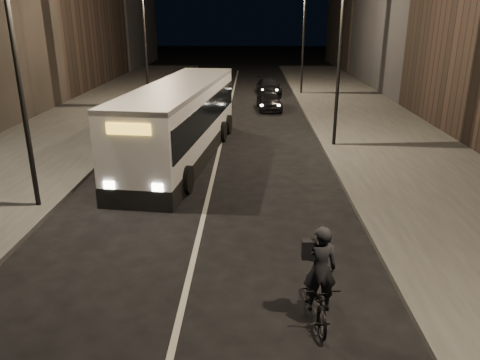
# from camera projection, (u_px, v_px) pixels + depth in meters

# --- Properties ---
(ground) EXTENTS (180.00, 180.00, 0.00)m
(ground) POSITION_uv_depth(u_px,v_px,m) (190.00, 273.00, 11.85)
(ground) COLOR black
(ground) RESTS_ON ground
(sidewalk_right) EXTENTS (7.00, 70.00, 0.16)m
(sidewalk_right) POSITION_uv_depth(u_px,v_px,m) (382.00, 136.00, 24.83)
(sidewalk_right) COLOR #363634
(sidewalk_right) RESTS_ON ground
(sidewalk_left) EXTENTS (7.00, 70.00, 0.16)m
(sidewalk_left) POSITION_uv_depth(u_px,v_px,m) (65.00, 134.00, 25.20)
(sidewalk_left) COLOR #363634
(sidewalk_left) RESTS_ON ground
(streetlight_right_mid) EXTENTS (1.20, 0.44, 8.12)m
(streetlight_right_mid) POSITION_uv_depth(u_px,v_px,m) (335.00, 34.00, 21.25)
(streetlight_right_mid) COLOR black
(streetlight_right_mid) RESTS_ON sidewalk_right
(streetlight_right_far) EXTENTS (1.20, 0.44, 8.12)m
(streetlight_right_far) POSITION_uv_depth(u_px,v_px,m) (301.00, 26.00, 36.32)
(streetlight_right_far) COLOR black
(streetlight_right_far) RESTS_ON sidewalk_right
(streetlight_left_near) EXTENTS (1.20, 0.44, 8.12)m
(streetlight_left_near) POSITION_uv_depth(u_px,v_px,m) (22.00, 44.00, 13.94)
(streetlight_left_near) COLOR black
(streetlight_left_near) RESTS_ON sidewalk_left
(streetlight_left_far) EXTENTS (1.20, 0.44, 8.12)m
(streetlight_left_far) POSITION_uv_depth(u_px,v_px,m) (148.00, 28.00, 30.90)
(streetlight_left_far) COLOR black
(streetlight_left_far) RESTS_ON sidewalk_left
(city_bus) EXTENTS (4.06, 12.63, 3.35)m
(city_bus) POSITION_uv_depth(u_px,v_px,m) (181.00, 118.00, 20.78)
(city_bus) COLOR silver
(city_bus) RESTS_ON ground
(cyclist_on_bicycle) EXTENTS (0.83, 2.02, 2.27)m
(cyclist_on_bicycle) POSITION_uv_depth(u_px,v_px,m) (317.00, 289.00, 9.78)
(cyclist_on_bicycle) COLOR black
(cyclist_on_bicycle) RESTS_ON ground
(car_near) EXTENTS (1.78, 3.97, 1.32)m
(car_near) POSITION_uv_depth(u_px,v_px,m) (269.00, 100.00, 31.99)
(car_near) COLOR black
(car_near) RESTS_ON ground
(car_mid) EXTENTS (1.66, 4.15, 1.34)m
(car_mid) POSITION_uv_depth(u_px,v_px,m) (199.00, 82.00, 40.28)
(car_mid) COLOR #343336
(car_mid) RESTS_ON ground
(car_far) EXTENTS (2.12, 4.44, 1.25)m
(car_far) POSITION_uv_depth(u_px,v_px,m) (269.00, 86.00, 38.13)
(car_far) COLOR black
(car_far) RESTS_ON ground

